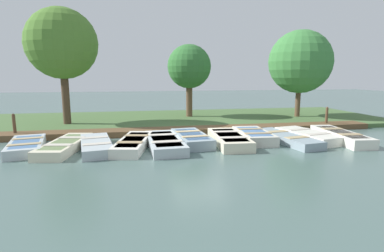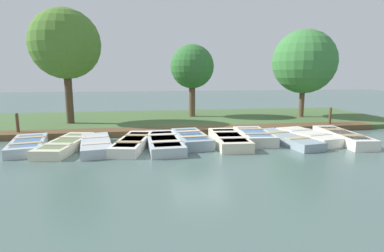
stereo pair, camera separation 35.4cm
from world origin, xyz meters
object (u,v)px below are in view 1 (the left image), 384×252
rowboat_4 (164,142)px  mooring_post_near (14,126)px  park_tree_left (189,67)px  rowboat_5 (191,138)px  rowboat_6 (229,139)px  rowboat_7 (254,136)px  rowboat_2 (96,145)px  park_tree_far_left (62,44)px  mooring_post_far (326,117)px  rowboat_3 (133,143)px  rowboat_10 (340,136)px  park_tree_center (300,62)px  rowboat_9 (308,136)px  rowboat_8 (286,138)px  rowboat_1 (65,145)px  rowboat_0 (27,146)px

rowboat_4 → mooring_post_near: (-2.69, -6.27, 0.38)m
park_tree_left → rowboat_5: bearing=-9.3°
rowboat_6 → rowboat_7: (-0.40, 1.22, 0.01)m
rowboat_2 → park_tree_far_left: size_ratio=0.53×
mooring_post_far → rowboat_3: bearing=-75.3°
rowboat_7 → rowboat_10: size_ratio=0.78×
mooring_post_far → park_tree_center: size_ratio=0.21×
rowboat_9 → rowboat_7: bearing=-108.3°
rowboat_5 → rowboat_9: size_ratio=0.95×
rowboat_2 → park_tree_left: bearing=135.1°
rowboat_8 → mooring_post_far: mooring_post_far is taller
rowboat_9 → rowboat_6: bearing=-99.6°
rowboat_8 → mooring_post_far: size_ratio=3.18×
rowboat_1 → rowboat_3: 2.49m
rowboat_3 → rowboat_5: size_ratio=1.15×
rowboat_5 → rowboat_4: bearing=-73.0°
rowboat_3 → rowboat_9: (-0.11, 7.36, 0.00)m
rowboat_4 → rowboat_9: size_ratio=1.12×
rowboat_0 → rowboat_1: size_ratio=0.89×
rowboat_1 → mooring_post_far: (-2.49, 12.44, 0.39)m
mooring_post_near → park_tree_far_left: bearing=147.9°
rowboat_6 → park_tree_center: (-5.61, 6.19, 3.33)m
rowboat_7 → rowboat_1: bearing=-84.3°
rowboat_0 → rowboat_7: (-0.03, 8.91, 0.04)m
rowboat_2 → rowboat_4: bearing=78.4°
rowboat_5 → park_tree_left: (-6.47, 1.06, 3.03)m
rowboat_9 → rowboat_10: size_ratio=0.89×
rowboat_1 → park_tree_center: 14.03m
rowboat_1 → rowboat_4: rowboat_4 is taller
rowboat_0 → rowboat_3: rowboat_3 is taller
rowboat_9 → rowboat_10: rowboat_10 is taller
mooring_post_far → rowboat_0: bearing=-80.7°
rowboat_5 → rowboat_9: 5.04m
rowboat_3 → park_tree_far_left: bearing=-134.8°
rowboat_7 → park_tree_center: park_tree_center is taller
rowboat_9 → rowboat_0: bearing=-102.7°
rowboat_10 → park_tree_center: park_tree_center is taller
park_tree_far_left → park_tree_left: 7.12m
rowboat_10 → park_tree_far_left: park_tree_far_left is taller
rowboat_2 → rowboat_10: 10.00m
park_tree_left → rowboat_10: bearing=36.3°
mooring_post_far → park_tree_far_left: park_tree_far_left is taller
park_tree_far_left → rowboat_1: bearing=10.9°
rowboat_1 → park_tree_far_left: park_tree_far_left is taller
rowboat_2 → park_tree_left: (-6.86, 4.75, 3.05)m
rowboat_0 → mooring_post_near: mooring_post_near is taller
rowboat_2 → mooring_post_far: (-2.63, 11.33, 0.39)m
rowboat_5 → rowboat_0: bearing=-94.5°
rowboat_10 → mooring_post_far: bearing=161.4°
rowboat_7 → mooring_post_far: bearing=118.1°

